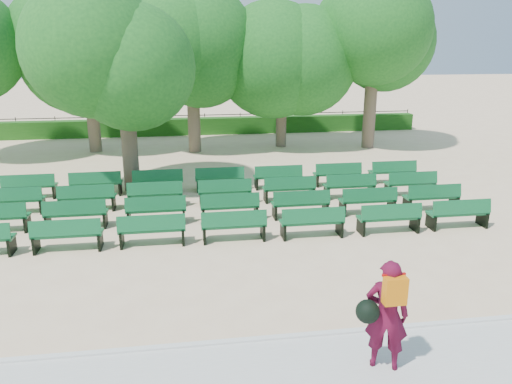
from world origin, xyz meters
TOP-DOWN VIEW (x-y plane):
  - ground at (0.00, 0.00)m, footprint 120.00×120.00m
  - curb at (0.00, -6.25)m, footprint 30.00×0.12m
  - hedge at (0.00, 14.00)m, footprint 26.00×0.70m
  - fence at (0.00, 14.40)m, footprint 26.00×0.10m
  - tree_line at (0.00, 10.00)m, footprint 21.80×6.80m
  - bench_array at (0.93, 0.70)m, footprint 1.68×0.53m
  - tree_among at (-2.07, 3.49)m, footprint 4.10×4.10m
  - person at (2.66, -7.24)m, footprint 0.90×0.65m

SIDE VIEW (x-z plane):
  - ground at x=0.00m, z-range 0.00..0.00m
  - fence at x=0.00m, z-range -0.51..0.51m
  - tree_line at x=0.00m, z-range -3.52..3.52m
  - curb at x=0.00m, z-range 0.00..0.10m
  - bench_array at x=0.93m, z-range -0.44..0.61m
  - hedge at x=0.00m, z-range 0.00..0.90m
  - person at x=2.66m, z-range 0.09..1.89m
  - tree_among at x=-2.07m, z-range 1.11..7.09m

